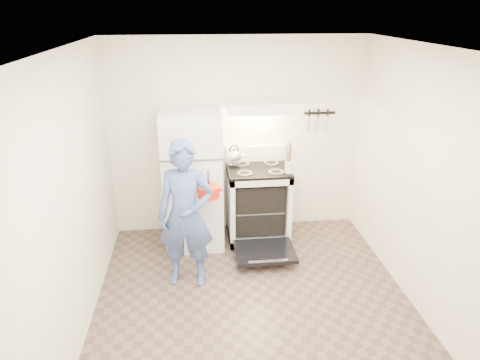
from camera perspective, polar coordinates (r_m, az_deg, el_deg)
The scene contains 15 objects.
floor at distance 4.45m, azimuth 2.11°, elevation -17.00°, with size 3.60×3.60×0.00m, color brown.
back_wall at distance 5.46m, azimuth -0.38°, elevation 5.63°, with size 3.20×0.02×2.50m, color #F2E7CA.
refrigerator at distance 5.24m, azimuth -6.31°, elevation 0.11°, with size 0.70×0.70×1.70m, color silver.
stove_body at distance 5.47m, azimuth 2.39°, elevation -3.24°, with size 0.76×0.65×0.92m, color silver.
cooktop at distance 5.28m, azimuth 2.47°, elevation 1.42°, with size 0.76×0.65×0.03m, color black.
backsplash at distance 5.51m, azimuth 2.05°, elevation 3.59°, with size 0.76×0.07×0.20m, color silver.
oven_door at distance 5.11m, azimuth 3.31°, elevation -9.49°, with size 0.70×0.54×0.04m, color black.
oven_rack at distance 5.48m, azimuth 2.38°, elevation -3.42°, with size 0.60×0.52×0.01m, color gray.
range_hood at distance 5.13m, azimuth 2.49°, elevation 9.83°, with size 0.76×0.50×0.12m, color silver.
knife_strip at distance 5.57m, azimuth 10.57°, elevation 8.78°, with size 0.40×0.02×0.03m, color black.
pizza_stone at distance 5.41m, azimuth 2.28°, elevation -3.59°, with size 0.32×0.32×0.02m, color #91734C.
tea_kettle at distance 5.31m, azimuth -0.82°, elevation 3.26°, with size 0.22×0.18×0.27m, color silver, non-canonical shape.
utensil_jar at distance 5.06m, azimuth 6.51°, elevation 1.67°, with size 0.09×0.09×0.13m, color silver.
person at distance 4.47m, azimuth -7.23°, elevation -4.69°, with size 0.59×0.38×1.61m, color navy.
dutch_oven at distance 4.75m, azimuth -4.24°, elevation -1.55°, with size 0.32×0.25×0.22m, color red, non-canonical shape.
Camera 1 is at (-0.52, -3.40, 2.82)m, focal length 32.00 mm.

